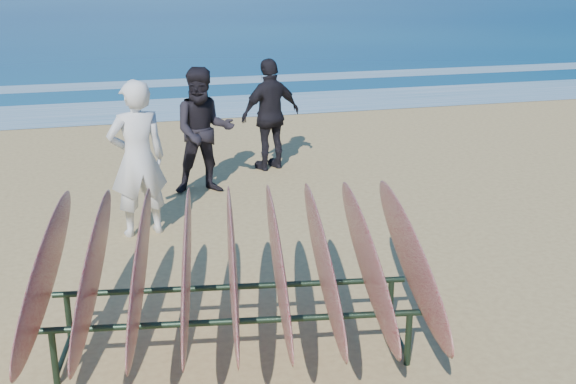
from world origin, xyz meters
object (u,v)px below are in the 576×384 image
Objects in this scene: person_white at (138,159)px; person_dark_a at (204,131)px; surfboard_rack at (232,264)px; person_dark_b at (271,115)px.

person_dark_a is at bearing -136.02° from person_white.
surfboard_rack is 4.64m from person_dark_a.
person_dark_a is (1.02, 1.47, -0.06)m from person_white.
person_dark_a is (0.40, 4.62, 0.06)m from surfboard_rack.
person_dark_b reaches higher than surfboard_rack.
person_dark_a is at bearing 93.47° from surfboard_rack.
person_white reaches higher than surfboard_rack.
person_white is at bearing 109.54° from surfboard_rack.
person_white is (-0.62, 3.15, 0.11)m from surfboard_rack.
person_white is 1.79m from person_dark_a.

